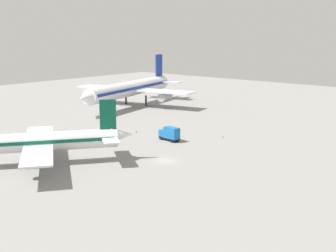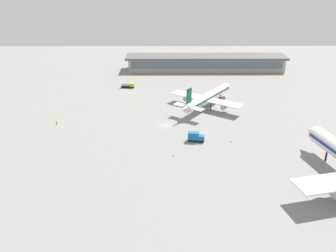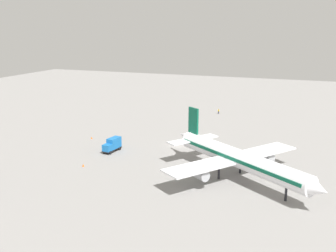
# 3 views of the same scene
# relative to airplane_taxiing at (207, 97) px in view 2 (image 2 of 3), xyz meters

# --- Properties ---
(ground) EXTENTS (288.00, 288.00, 0.00)m
(ground) POSITION_rel_airplane_taxiing_xyz_m (17.62, 18.64, -4.43)
(ground) COLOR gray
(terminal_building) EXTENTS (90.15, 15.11, 8.17)m
(terminal_building) POSITION_rel_airplane_taxiing_xyz_m (-5.32, -59.30, -0.27)
(terminal_building) COLOR #9E9993
(terminal_building) RESTS_ON ground
(airplane_taxiing) EXTENTS (29.13, 34.46, 12.19)m
(airplane_taxiing) POSITION_rel_airplane_taxiing_xyz_m (0.00, 0.00, 0.00)
(airplane_taxiing) COLOR white
(airplane_taxiing) RESTS_ON ground
(catering_truck) EXTENTS (5.80, 2.80, 3.30)m
(catering_truck) POSITION_rel_airplane_taxiing_xyz_m (7.30, 32.24, -2.74)
(catering_truck) COLOR black
(catering_truck) RESTS_ON ground
(fuel_truck) EXTENTS (6.46, 2.72, 2.50)m
(fuel_truck) POSITION_rel_airplane_taxiing_xyz_m (36.02, -26.64, -3.05)
(fuel_truck) COLOR black
(fuel_truck) RESTS_ON ground
(ground_crew_worker) EXTENTS (0.53, 0.53, 1.67)m
(ground_crew_worker) POSITION_rel_airplane_taxiing_xyz_m (58.55, 17.92, -3.58)
(ground_crew_worker) COLOR #1E2338
(ground_crew_worker) RESTS_ON ground
(safety_cone_near_gate) EXTENTS (0.44, 0.44, 0.60)m
(safety_cone_near_gate) POSITION_rel_airplane_taxiing_xyz_m (11.21, -20.44, -4.13)
(safety_cone_near_gate) COLOR #EA590C
(safety_cone_near_gate) RESTS_ON ground
(safety_cone_mid_apron) EXTENTS (0.44, 0.44, 0.60)m
(safety_cone_mid_apron) POSITION_rel_airplane_taxiing_xyz_m (-4.62, 33.06, -4.13)
(safety_cone_mid_apron) COLOR #EA590C
(safety_cone_mid_apron) RESTS_ON ground
(safety_cone_far_side) EXTENTS (0.44, 0.44, 0.60)m
(safety_cone_far_side) POSITION_rel_airplane_taxiing_xyz_m (15.07, 42.93, -4.13)
(safety_cone_far_side) COLOR #EA590C
(safety_cone_far_side) RESTS_ON ground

